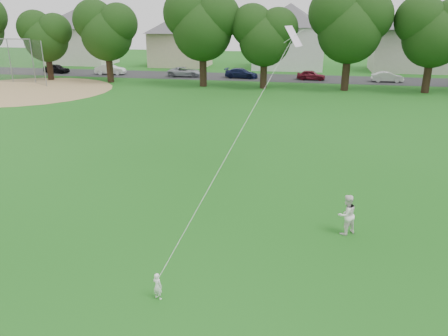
% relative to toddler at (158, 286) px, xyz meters
% --- Properties ---
extents(ground, '(160.00, 160.00, 0.00)m').
position_rel_toddler_xyz_m(ground, '(0.75, 2.85, -0.41)').
color(ground, '#175312').
rests_on(ground, ground).
extents(street, '(90.00, 7.00, 0.01)m').
position_rel_toddler_xyz_m(street, '(0.75, 44.85, -0.41)').
color(street, '#2D2D30').
rests_on(street, ground).
extents(dirt_infield, '(18.00, 18.00, 0.02)m').
position_rel_toddler_xyz_m(dirt_infield, '(-25.25, 30.85, -0.40)').
color(dirt_infield, '#9E7F51').
rests_on(dirt_infield, ground).
extents(toddler, '(0.35, 0.29, 0.82)m').
position_rel_toddler_xyz_m(toddler, '(0.00, 0.00, 0.00)').
color(toddler, white).
rests_on(toddler, ground).
extents(older_boy, '(0.94, 0.90, 1.52)m').
position_rel_toddler_xyz_m(older_boy, '(5.47, 4.99, 0.35)').
color(older_boy, white).
rests_on(older_boy, ground).
extents(kite, '(1.97, 5.90, 12.60)m').
position_rel_toddler_xyz_m(kite, '(1.51, 5.31, 3.21)').
color(kite, white).
rests_on(kite, ground).
extents(baseball_backstop, '(11.05, 2.11, 4.83)m').
position_rel_toddler_xyz_m(baseball_backstop, '(-29.90, 35.11, 2.00)').
color(baseball_backstop, gray).
rests_on(baseball_backstop, ground).
extents(tree_row, '(81.79, 8.02, 10.46)m').
position_rel_toddler_xyz_m(tree_row, '(1.60, 37.44, 6.00)').
color(tree_row, black).
rests_on(tree_row, ground).
extents(parked_cars, '(72.03, 2.45, 1.28)m').
position_rel_toddler_xyz_m(parked_cars, '(4.88, 43.85, 0.19)').
color(parked_cars, black).
rests_on(parked_cars, ground).
extents(house_row, '(76.65, 13.87, 10.44)m').
position_rel_toddler_xyz_m(house_row, '(1.02, 54.85, 4.74)').
color(house_row, silver).
rests_on(house_row, ground).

